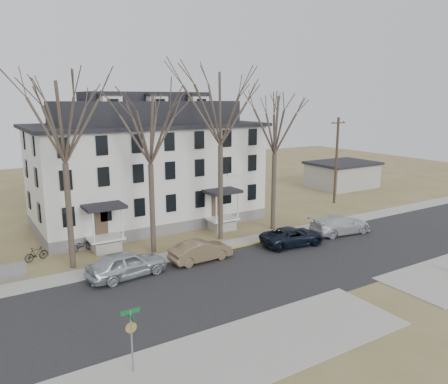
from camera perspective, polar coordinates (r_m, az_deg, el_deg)
ground at (r=28.69m, az=8.25°, el=-11.59°), size 120.00×120.00×0.00m
main_road at (r=30.12m, az=5.77°, el=-10.34°), size 120.00×10.00×0.04m
far_sidewalk at (r=34.73m, az=-0.31°, el=-7.17°), size 120.00×2.00×0.08m
near_sidewalk_left at (r=20.94m, az=-0.38°, el=-21.10°), size 20.00×5.00×0.08m
yellow_curb at (r=36.79m, az=7.13°, el=-6.15°), size 14.00×0.25×0.06m
boarding_house at (r=41.27m, az=-9.97°, el=3.44°), size 20.80×12.36×12.05m
distant_building at (r=59.60m, az=15.17°, el=2.23°), size 8.50×6.50×3.35m
tree_far_left at (r=30.40m, az=-20.44°, el=9.24°), size 8.40×8.40×13.72m
tree_mid_left at (r=32.19m, az=-9.74°, el=8.61°), size 7.80×7.80×12.74m
tree_center at (r=34.85m, az=-0.48°, el=11.48°), size 9.00×9.00×14.70m
tree_mid_right at (r=38.04m, az=6.71°, el=9.21°), size 7.80×7.80×12.74m
utility_pole_far at (r=49.65m, az=14.47°, el=4.13°), size 2.00×0.28×9.50m
car_silver at (r=29.48m, az=-12.59°, el=-9.23°), size 5.43×2.67×1.78m
car_tan at (r=31.59m, az=-3.06°, el=-7.73°), size 4.65×1.78×1.51m
car_navy at (r=35.26m, az=8.93°, el=-5.79°), size 5.44×2.99×1.44m
car_white at (r=39.03m, az=14.93°, el=-4.16°), size 5.83×2.89×1.63m
bicycle_left at (r=35.23m, az=-18.04°, el=-6.70°), size 1.87×0.87×0.95m
bicycle_right at (r=34.39m, az=-23.31°, el=-7.49°), size 1.78×0.95×1.03m
street_sign at (r=19.54m, az=-12.01°, el=-17.45°), size 0.84×0.84×2.94m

